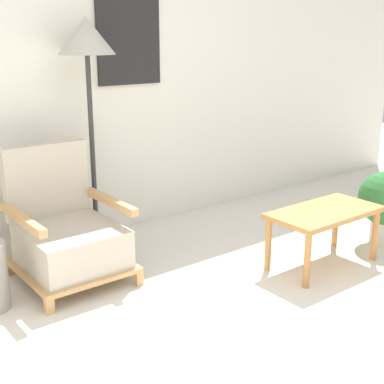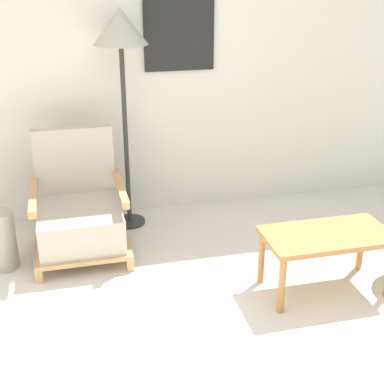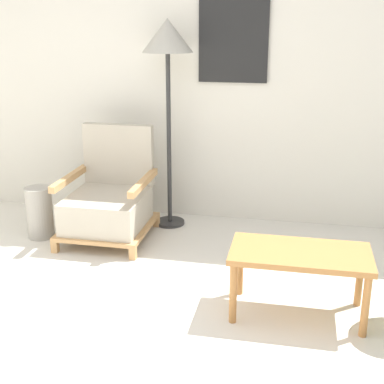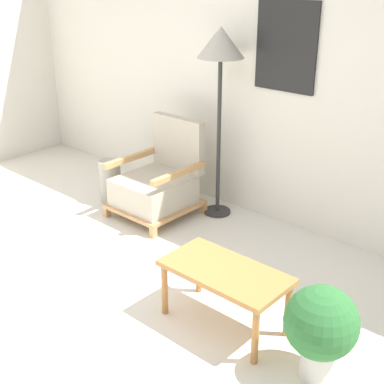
% 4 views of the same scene
% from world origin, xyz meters
% --- Properties ---
extents(ground_plane, '(14.00, 14.00, 0.00)m').
position_xyz_m(ground_plane, '(0.00, 0.00, 0.00)').
color(ground_plane, silver).
extents(wall_back, '(8.00, 0.09, 2.70)m').
position_xyz_m(wall_back, '(0.00, 2.44, 1.35)').
color(wall_back, silver).
rests_on(wall_back, ground_plane).
extents(armchair, '(0.67, 0.71, 0.87)m').
position_xyz_m(armchair, '(-0.48, 1.78, 0.30)').
color(armchair, tan).
rests_on(armchair, ground_plane).
extents(floor_lamp, '(0.40, 0.40, 1.69)m').
position_xyz_m(floor_lamp, '(-0.08, 2.16, 1.48)').
color(floor_lamp, '#2D2D2D').
rests_on(floor_lamp, ground_plane).
extents(coffee_table, '(0.81, 0.43, 0.41)m').
position_xyz_m(coffee_table, '(1.02, 0.88, 0.35)').
color(coffee_table, '#B2753D').
rests_on(coffee_table, ground_plane).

